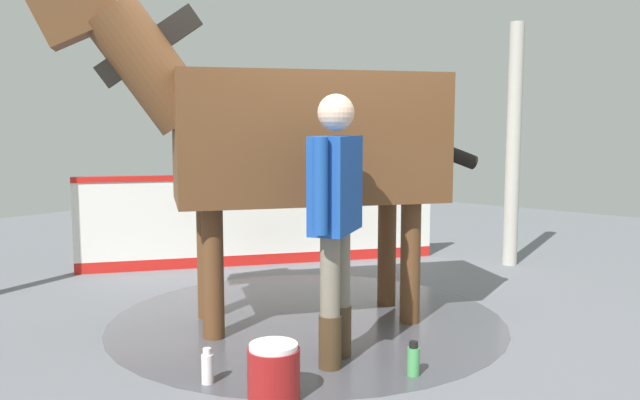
{
  "coord_description": "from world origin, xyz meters",
  "views": [
    {
      "loc": [
        3.93,
        3.12,
        1.59
      ],
      "look_at": [
        0.29,
        0.1,
        1.04
      ],
      "focal_mm": 36.95,
      "sensor_mm": 36.0,
      "label": 1
    }
  ],
  "objects_px": {
    "wash_bucket": "(274,372)",
    "bottle_spray": "(413,360)",
    "handler": "(336,208)",
    "bottle_shampoo": "(207,367)",
    "horse": "(291,135)"
  },
  "relations": [
    {
      "from": "horse",
      "to": "handler",
      "type": "bearing_deg",
      "value": 95.46
    },
    {
      "from": "horse",
      "to": "bottle_spray",
      "type": "xyz_separation_m",
      "value": [
        0.37,
        1.38,
        -1.4
      ]
    },
    {
      "from": "bottle_shampoo",
      "to": "bottle_spray",
      "type": "relative_size",
      "value": 1.01
    },
    {
      "from": "handler",
      "to": "bottle_shampoo",
      "type": "height_order",
      "value": "handler"
    },
    {
      "from": "horse",
      "to": "handler",
      "type": "distance_m",
      "value": 1.08
    },
    {
      "from": "horse",
      "to": "bottle_spray",
      "type": "bearing_deg",
      "value": 110.86
    },
    {
      "from": "wash_bucket",
      "to": "bottle_shampoo",
      "type": "xyz_separation_m",
      "value": [
        0.1,
        -0.47,
        -0.06
      ]
    },
    {
      "from": "wash_bucket",
      "to": "bottle_spray",
      "type": "distance_m",
      "value": 0.93
    },
    {
      "from": "bottle_spray",
      "to": "handler",
      "type": "bearing_deg",
      "value": -76.43
    },
    {
      "from": "horse",
      "to": "bottle_shampoo",
      "type": "bearing_deg",
      "value": 56.0
    },
    {
      "from": "handler",
      "to": "bottle_spray",
      "type": "bearing_deg",
      "value": -7.36
    },
    {
      "from": "handler",
      "to": "wash_bucket",
      "type": "xyz_separation_m",
      "value": [
        0.69,
        0.09,
        -0.88
      ]
    },
    {
      "from": "bottle_spray",
      "to": "bottle_shampoo",
      "type": "bearing_deg",
      "value": -44.57
    },
    {
      "from": "horse",
      "to": "bottle_shampoo",
      "type": "height_order",
      "value": "horse"
    },
    {
      "from": "horse",
      "to": "bottle_spray",
      "type": "distance_m",
      "value": 2.0
    }
  ]
}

